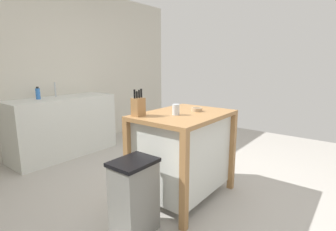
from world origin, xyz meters
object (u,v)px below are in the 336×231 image
object	(u,v)px
bottle_spray_cleaner	(38,93)
kitchen_island	(183,151)
sink_faucet	(55,90)
knife_block	(138,106)
bowl_stoneware_deep	(197,109)
drinking_cup	(176,110)
trash_bin	(134,197)

from	to	relation	value
bottle_spray_cleaner	kitchen_island	bearing A→B (deg)	-80.61
sink_faucet	bottle_spray_cleaner	world-z (taller)	sink_faucet
knife_block	bowl_stoneware_deep	bearing A→B (deg)	-29.71
drinking_cup	trash_bin	xyz separation A→B (m)	(-0.61, -0.03, -0.63)
trash_bin	kitchen_island	bearing A→B (deg)	2.00
kitchen_island	bottle_spray_cleaner	distance (m)	2.32
bowl_stoneware_deep	drinking_cup	size ratio (longest dim) A/B	1.07
bowl_stoneware_deep	kitchen_island	bearing A→B (deg)	163.17
knife_block	bowl_stoneware_deep	world-z (taller)	knife_block
bowl_stoneware_deep	bottle_spray_cleaner	distance (m)	2.35
kitchen_island	sink_faucet	size ratio (longest dim) A/B	4.53
sink_faucet	drinking_cup	bearing A→B (deg)	-91.21
trash_bin	sink_faucet	world-z (taller)	sink_faucet
kitchen_island	bottle_spray_cleaner	world-z (taller)	bottle_spray_cleaner
drinking_cup	sink_faucet	size ratio (longest dim) A/B	0.47
drinking_cup	bottle_spray_cleaner	bearing A→B (deg)	96.31
bowl_stoneware_deep	drinking_cup	world-z (taller)	drinking_cup
trash_bin	drinking_cup	bearing A→B (deg)	3.14
kitchen_island	drinking_cup	distance (m)	0.46
sink_faucet	bowl_stoneware_deep	bearing A→B (deg)	-84.20
kitchen_island	drinking_cup	world-z (taller)	drinking_cup
kitchen_island	bottle_spray_cleaner	size ratio (longest dim) A/B	5.61
kitchen_island	bowl_stoneware_deep	xyz separation A→B (m)	(0.16, -0.05, 0.41)
knife_block	trash_bin	distance (m)	0.81
knife_block	bottle_spray_cleaner	xyz separation A→B (m)	(0.01, 1.98, -0.02)
trash_bin	sink_faucet	bearing A→B (deg)	74.14
kitchen_island	knife_block	size ratio (longest dim) A/B	3.93
sink_faucet	bottle_spray_cleaner	size ratio (longest dim) A/B	1.24
kitchen_island	trash_bin	world-z (taller)	kitchen_island
kitchen_island	bottle_spray_cleaner	xyz separation A→B (m)	(-0.37, 2.24, 0.47)
drinking_cup	bottle_spray_cleaner	size ratio (longest dim) A/B	0.59
drinking_cup	sink_faucet	bearing A→B (deg)	88.79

